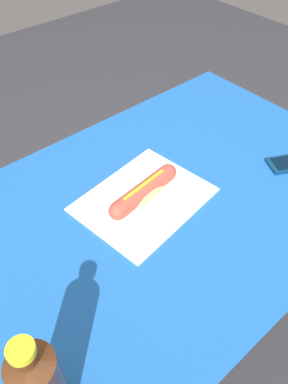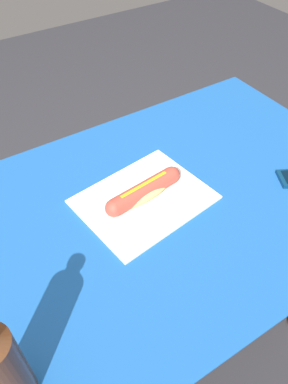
# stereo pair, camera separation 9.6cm
# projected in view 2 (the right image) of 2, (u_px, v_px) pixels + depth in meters

# --- Properties ---
(ground_plane) EXTENTS (6.00, 6.00, 0.00)m
(ground_plane) POSITION_uv_depth(u_px,v_px,m) (151.00, 335.00, 1.51)
(ground_plane) COLOR #2D2D33
(ground_plane) RESTS_ON ground
(dining_table) EXTENTS (1.25, 0.78, 0.75)m
(dining_table) POSITION_uv_depth(u_px,v_px,m) (154.00, 240.00, 1.07)
(dining_table) COLOR brown
(dining_table) RESTS_ON ground
(paper_wrapper) EXTENTS (0.35, 0.29, 0.01)m
(paper_wrapper) POSITION_uv_depth(u_px,v_px,m) (144.00, 199.00, 0.99)
(paper_wrapper) COLOR white
(paper_wrapper) RESTS_ON dining_table
(hot_dog) EXTENTS (0.23, 0.07, 0.05)m
(hot_dog) POSITION_uv_depth(u_px,v_px,m) (144.00, 191.00, 0.96)
(hot_dog) COLOR #DBB26B
(hot_dog) RESTS_ON paper_wrapper
(soda_bottle) EXTENTS (0.07, 0.07, 0.24)m
(soda_bottle) POSITION_uv_depth(u_px,v_px,m) (1.00, 367.00, 0.59)
(soda_bottle) COLOR #4C2814
(soda_bottle) RESTS_ON dining_table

